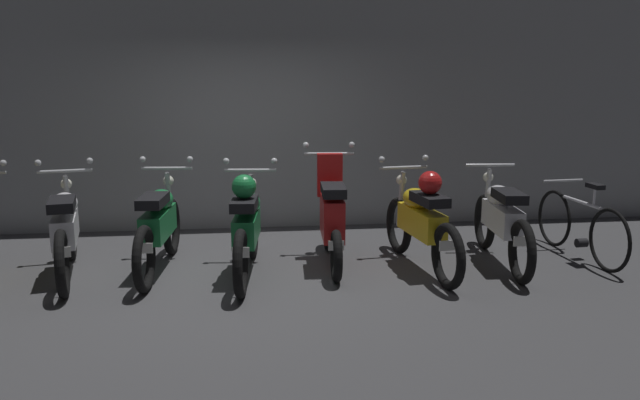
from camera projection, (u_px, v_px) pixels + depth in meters
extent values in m
plane|color=#424244|center=(248.00, 280.00, 6.44)|extent=(80.00, 80.00, 0.00)
cube|color=gray|center=(244.00, 102.00, 8.41)|extent=(16.00, 0.30, 3.36)
sphere|color=#B7BABF|center=(3.00, 163.00, 6.75)|extent=(0.07, 0.07, 0.07)
torus|color=black|center=(70.00, 231.00, 7.09)|extent=(0.21, 0.66, 0.65)
torus|color=black|center=(62.00, 264.00, 5.88)|extent=(0.21, 0.66, 0.65)
cube|color=silver|center=(65.00, 228.00, 6.45)|extent=(0.38, 0.86, 0.28)
ellipsoid|color=silver|center=(64.00, 203.00, 6.55)|extent=(0.34, 0.48, 0.22)
cube|color=black|center=(62.00, 204.00, 6.22)|extent=(0.34, 0.56, 0.10)
cylinder|color=#B7BABF|center=(65.00, 171.00, 6.86)|extent=(0.56, 0.14, 0.04)
sphere|color=#B7BABF|center=(38.00, 163.00, 6.76)|extent=(0.07, 0.07, 0.07)
sphere|color=#B7BABF|center=(90.00, 161.00, 6.92)|extent=(0.07, 0.07, 0.07)
cylinder|color=#B7BABF|center=(68.00, 204.00, 6.98)|extent=(0.09, 0.17, 0.65)
sphere|color=silver|center=(66.00, 184.00, 6.94)|extent=(0.12, 0.12, 0.12)
cube|color=white|center=(62.00, 252.00, 5.88)|extent=(0.16, 0.04, 0.10)
torus|color=black|center=(171.00, 226.00, 7.29)|extent=(0.15, 0.66, 0.65)
torus|color=black|center=(144.00, 259.00, 6.02)|extent=(0.15, 0.66, 0.65)
cube|color=#197238|center=(158.00, 224.00, 6.62)|extent=(0.29, 0.85, 0.28)
ellipsoid|color=#197238|center=(160.00, 200.00, 6.73)|extent=(0.30, 0.46, 0.22)
cube|color=black|center=(153.00, 201.00, 6.38)|extent=(0.29, 0.54, 0.10)
cylinder|color=#B7BABF|center=(167.00, 168.00, 7.05)|extent=(0.56, 0.09, 0.04)
sphere|color=#B7BABF|center=(143.00, 159.00, 7.03)|extent=(0.07, 0.07, 0.07)
sphere|color=#B7BABF|center=(190.00, 159.00, 7.04)|extent=(0.07, 0.07, 0.07)
cylinder|color=#B7BABF|center=(169.00, 200.00, 7.18)|extent=(0.07, 0.16, 0.65)
sphere|color=silver|center=(168.00, 181.00, 7.14)|extent=(0.12, 0.12, 0.12)
cube|color=white|center=(144.00, 248.00, 6.02)|extent=(0.16, 0.03, 0.10)
torus|color=black|center=(252.00, 230.00, 7.15)|extent=(0.15, 0.66, 0.65)
torus|color=black|center=(241.00, 264.00, 5.88)|extent=(0.15, 0.66, 0.65)
cube|color=#197238|center=(247.00, 227.00, 6.48)|extent=(0.30, 0.85, 0.28)
ellipsoid|color=#197238|center=(248.00, 203.00, 6.59)|extent=(0.30, 0.46, 0.22)
cube|color=black|center=(244.00, 204.00, 6.24)|extent=(0.29, 0.54, 0.10)
cylinder|color=#B7BABF|center=(250.00, 170.00, 6.91)|extent=(0.56, 0.09, 0.04)
sphere|color=#B7BABF|center=(226.00, 161.00, 6.89)|extent=(0.07, 0.07, 0.07)
sphere|color=#B7BABF|center=(274.00, 161.00, 6.90)|extent=(0.07, 0.07, 0.07)
cylinder|color=#B7BABF|center=(251.00, 203.00, 7.04)|extent=(0.07, 0.16, 0.65)
sphere|color=silver|center=(251.00, 183.00, 7.00)|extent=(0.12, 0.12, 0.12)
cube|color=white|center=(241.00, 252.00, 5.88)|extent=(0.16, 0.03, 0.10)
sphere|color=#197238|center=(244.00, 187.00, 6.21)|extent=(0.24, 0.24, 0.24)
torus|color=black|center=(328.00, 228.00, 7.46)|extent=(0.12, 0.53, 0.53)
torus|color=black|center=(336.00, 256.00, 6.34)|extent=(0.12, 0.53, 0.53)
cube|color=red|center=(332.00, 217.00, 6.84)|extent=(0.26, 0.75, 0.44)
cube|color=red|center=(330.00, 175.00, 7.10)|extent=(0.29, 0.14, 0.48)
cube|color=black|center=(333.00, 190.00, 6.62)|extent=(0.27, 0.53, 0.10)
cylinder|color=#B7BABF|center=(329.00, 154.00, 7.19)|extent=(0.56, 0.07, 0.04)
sphere|color=#B7BABF|center=(306.00, 145.00, 7.16)|extent=(0.07, 0.07, 0.07)
sphere|color=#B7BABF|center=(352.00, 145.00, 7.19)|extent=(0.07, 0.07, 0.07)
cylinder|color=#B7BABF|center=(328.00, 194.00, 7.33)|extent=(0.06, 0.15, 0.85)
sphere|color=silver|center=(329.00, 166.00, 7.27)|extent=(0.12, 0.12, 0.12)
cube|color=white|center=(336.00, 246.00, 6.34)|extent=(0.16, 0.02, 0.10)
torus|color=black|center=(399.00, 225.00, 7.35)|extent=(0.17, 0.66, 0.65)
torus|color=black|center=(448.00, 256.00, 6.11)|extent=(0.17, 0.66, 0.65)
cube|color=gold|center=(422.00, 222.00, 6.69)|extent=(0.33, 0.85, 0.28)
ellipsoid|color=gold|center=(416.00, 199.00, 6.80)|extent=(0.32, 0.47, 0.22)
cube|color=black|center=(430.00, 199.00, 6.46)|extent=(0.31, 0.55, 0.10)
cylinder|color=#B7BABF|center=(403.00, 168.00, 7.11)|extent=(0.56, 0.11, 0.04)
sphere|color=#B7BABF|center=(382.00, 159.00, 7.03)|extent=(0.07, 0.07, 0.07)
sphere|color=#B7BABF|center=(425.00, 158.00, 7.15)|extent=(0.07, 0.07, 0.07)
cylinder|color=#B7BABF|center=(401.00, 199.00, 7.23)|extent=(0.08, 0.17, 0.65)
sphere|color=silver|center=(401.00, 180.00, 7.19)|extent=(0.12, 0.12, 0.12)
cube|color=white|center=(447.00, 246.00, 6.12)|extent=(0.16, 0.03, 0.10)
sphere|color=red|center=(430.00, 183.00, 6.43)|extent=(0.24, 0.24, 0.24)
torus|color=black|center=(484.00, 222.00, 7.54)|extent=(0.15, 0.66, 0.65)
torus|color=black|center=(522.00, 252.00, 6.26)|extent=(0.15, 0.66, 0.65)
cube|color=silver|center=(502.00, 218.00, 6.86)|extent=(0.29, 0.85, 0.28)
ellipsoid|color=silver|center=(499.00, 195.00, 6.97)|extent=(0.30, 0.46, 0.22)
cube|color=black|center=(509.00, 196.00, 6.63)|extent=(0.29, 0.54, 0.10)
cylinder|color=#B7BABF|center=(490.00, 165.00, 7.30)|extent=(0.56, 0.09, 0.04)
cylinder|color=#B7BABF|center=(487.00, 196.00, 7.42)|extent=(0.07, 0.16, 0.65)
sphere|color=silver|center=(488.00, 177.00, 7.38)|extent=(0.12, 0.12, 0.12)
cube|color=white|center=(521.00, 241.00, 6.27)|extent=(0.16, 0.03, 0.10)
torus|color=black|center=(554.00, 218.00, 7.64)|extent=(0.09, 0.68, 0.68)
torus|color=black|center=(609.00, 240.00, 6.63)|extent=(0.09, 0.68, 0.68)
cylinder|color=silver|center=(582.00, 202.00, 7.08)|extent=(0.09, 0.68, 0.04)
cylinder|color=silver|center=(594.00, 197.00, 6.86)|extent=(0.03, 0.03, 0.22)
cube|color=black|center=(595.00, 186.00, 6.83)|extent=(0.12, 0.23, 0.05)
cylinder|color=#B7BABF|center=(563.00, 180.00, 7.43)|extent=(0.50, 0.07, 0.03)
cylinder|color=black|center=(581.00, 243.00, 7.12)|extent=(0.13, 0.11, 0.10)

